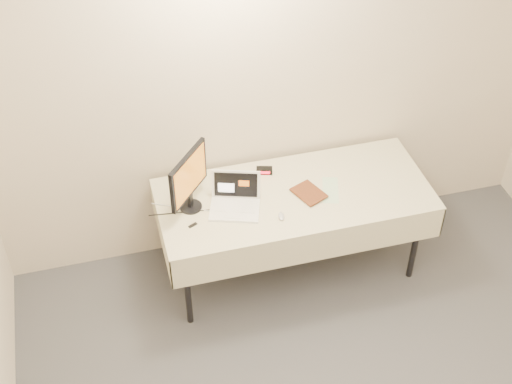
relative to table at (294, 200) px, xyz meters
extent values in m
cube|color=beige|center=(0.00, 0.45, 0.67)|extent=(4.00, 0.10, 2.70)
cylinder|color=black|center=(-0.82, -0.30, -0.33)|extent=(0.04, 0.04, 0.69)
cylinder|color=black|center=(0.82, -0.30, -0.33)|extent=(0.04, 0.04, 0.69)
cylinder|color=black|center=(-0.82, 0.29, -0.33)|extent=(0.04, 0.04, 0.69)
cylinder|color=black|center=(0.82, 0.29, -0.33)|extent=(0.04, 0.04, 0.69)
cube|color=gray|center=(0.00, 0.00, 0.03)|extent=(1.80, 0.75, 0.04)
cube|color=beige|center=(0.00, 0.00, 0.06)|extent=(1.86, 0.81, 0.01)
cube|color=beige|center=(0.00, -0.40, -0.07)|extent=(1.86, 0.01, 0.25)
cube|color=beige|center=(0.00, 0.40, -0.07)|extent=(1.86, 0.01, 0.25)
cube|color=beige|center=(-0.93, 0.00, -0.07)|extent=(0.01, 0.81, 0.25)
cube|color=beige|center=(0.93, 0.00, -0.07)|extent=(0.01, 0.81, 0.25)
cube|color=white|center=(-0.43, -0.06, 0.07)|extent=(0.38, 0.32, 0.02)
cube|color=white|center=(-0.39, 0.06, 0.18)|extent=(0.32, 0.14, 0.21)
cube|color=black|center=(-0.39, 0.06, 0.18)|extent=(0.28, 0.12, 0.18)
cylinder|color=black|center=(-0.70, 0.04, 0.07)|extent=(0.21, 0.21, 0.01)
cube|color=black|center=(-0.70, 0.04, 0.13)|extent=(0.04, 0.04, 0.11)
cube|color=black|center=(-0.70, 0.04, 0.34)|extent=(0.29, 0.34, 0.32)
cube|color=orange|center=(-0.70, 0.04, 0.34)|extent=(0.25, 0.29, 0.28)
imported|color=#97441B|center=(0.02, -0.07, 0.17)|extent=(0.16, 0.08, 0.22)
cube|color=black|center=(-0.14, 0.26, 0.08)|extent=(0.12, 0.07, 0.05)
cube|color=#FF0C22|center=(-0.15, 0.24, 0.08)|extent=(0.08, 0.02, 0.02)
ellipsoid|color=#BBBBBD|center=(-0.15, -0.20, 0.07)|extent=(0.05, 0.09, 0.02)
cube|color=#B1D6AA|center=(0.25, -0.03, 0.06)|extent=(0.19, 0.29, 0.00)
cube|color=black|center=(-0.73, -0.13, 0.07)|extent=(0.06, 0.04, 0.01)
camera|label=1|loc=(-1.19, -3.44, 3.25)|focal=50.00mm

